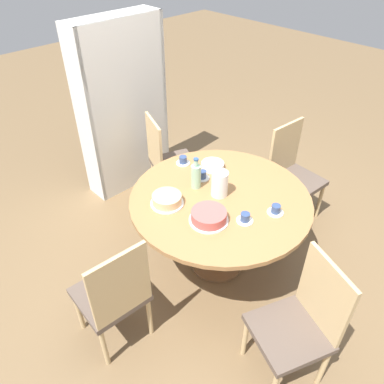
% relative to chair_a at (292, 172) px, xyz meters
% --- Properties ---
extents(ground_plane, '(14.00, 14.00, 0.00)m').
position_rel_chair_a_xyz_m(ground_plane, '(-1.01, 0.01, -0.48)').
color(ground_plane, brown).
extents(dining_table, '(1.38, 1.38, 0.73)m').
position_rel_chair_a_xyz_m(dining_table, '(-1.01, 0.01, 0.13)').
color(dining_table, brown).
rests_on(dining_table, ground_plane).
extents(chair_a, '(0.45, 0.45, 0.94)m').
position_rel_chair_a_xyz_m(chair_a, '(0.00, 0.00, 0.00)').
color(chair_a, tan).
rests_on(chair_a, ground_plane).
extents(chair_b, '(0.54, 0.54, 0.94)m').
position_rel_chair_a_xyz_m(chair_b, '(-0.71, 0.98, 0.00)').
color(chair_b, tan).
rests_on(chair_b, ground_plane).
extents(chair_c, '(0.45, 0.45, 0.94)m').
position_rel_chair_a_xyz_m(chair_c, '(-2.02, 0.01, 0.00)').
color(chair_c, tan).
rests_on(chair_c, ground_plane).
extents(chair_d, '(0.55, 0.55, 0.94)m').
position_rel_chair_a_xyz_m(chair_d, '(-1.33, -0.94, 0.00)').
color(chair_d, tan).
rests_on(chair_d, ground_plane).
extents(bookshelf, '(0.92, 0.28, 1.73)m').
position_rel_chair_a_xyz_m(bookshelf, '(-0.77, 1.54, 0.35)').
color(bookshelf, silver).
rests_on(bookshelf, ground_plane).
extents(coffee_pot, '(0.13, 0.13, 0.24)m').
position_rel_chair_a_xyz_m(coffee_pot, '(-0.99, 0.04, 0.36)').
color(coffee_pot, white).
rests_on(coffee_pot, dining_table).
extents(water_bottle, '(0.08, 0.08, 0.26)m').
position_rel_chair_a_xyz_m(water_bottle, '(-1.05, 0.24, 0.35)').
color(water_bottle, '#99C6A3').
rests_on(water_bottle, dining_table).
extents(cake_main, '(0.28, 0.28, 0.08)m').
position_rel_chair_a_xyz_m(cake_main, '(-1.26, -0.11, 0.29)').
color(cake_main, white).
rests_on(cake_main, dining_table).
extents(cake_second, '(0.25, 0.25, 0.08)m').
position_rel_chair_a_xyz_m(cake_second, '(-1.35, 0.23, 0.28)').
color(cake_second, white).
rests_on(cake_second, dining_table).
extents(cup_a, '(0.12, 0.12, 0.07)m').
position_rel_chair_a_xyz_m(cup_a, '(-0.86, -0.38, 0.27)').
color(cup_a, silver).
rests_on(cup_a, dining_table).
extents(cup_b, '(0.12, 0.12, 0.07)m').
position_rel_chair_a_xyz_m(cup_b, '(-1.09, -0.29, 0.27)').
color(cup_b, silver).
rests_on(cup_b, dining_table).
extents(cup_c, '(0.12, 0.12, 0.07)m').
position_rel_chair_a_xyz_m(cup_c, '(-0.89, 0.55, 0.27)').
color(cup_c, silver).
rests_on(cup_c, dining_table).
extents(cup_d, '(0.12, 0.12, 0.07)m').
position_rel_chair_a_xyz_m(cup_d, '(-0.93, 0.28, 0.27)').
color(cup_d, silver).
rests_on(cup_d, dining_table).
extents(plate_stack, '(0.19, 0.19, 0.05)m').
position_rel_chair_a_xyz_m(plate_stack, '(-0.76, 0.33, 0.27)').
color(plate_stack, white).
rests_on(plate_stack, dining_table).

